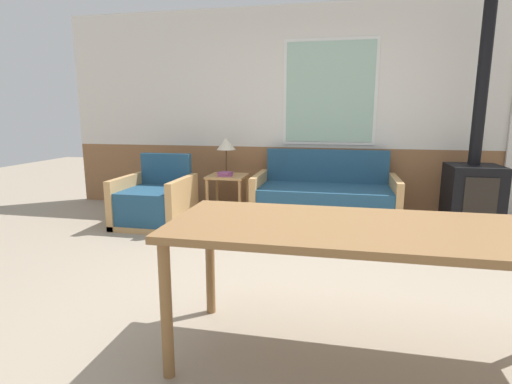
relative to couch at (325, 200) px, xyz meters
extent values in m
plane|color=gray|center=(-0.10, -2.08, -0.26)|extent=(16.00, 16.00, 0.00)
cube|color=#8E603D|center=(-0.10, 0.55, 0.17)|extent=(7.20, 0.06, 0.87)
cube|color=silver|center=(-0.10, 0.55, 1.52)|extent=(7.20, 0.06, 1.83)
cube|color=white|center=(0.00, 0.51, 1.33)|extent=(1.21, 0.01, 1.35)
cube|color=#99BCA8|center=(0.00, 0.51, 1.33)|extent=(1.13, 0.02, 1.27)
cube|color=tan|center=(0.00, -0.02, -0.23)|extent=(1.73, 0.87, 0.06)
cube|color=navy|center=(0.00, -0.04, -0.01)|extent=(1.57, 0.79, 0.38)
cube|color=navy|center=(0.00, 0.36, 0.39)|extent=(1.57, 0.10, 0.42)
cube|color=tan|center=(-0.82, -0.02, 0.03)|extent=(0.08, 0.87, 0.58)
cube|color=tan|center=(0.82, -0.02, 0.03)|extent=(0.08, 0.87, 0.58)
cube|color=tan|center=(-2.00, -0.58, -0.23)|extent=(0.81, 0.83, 0.06)
cube|color=navy|center=(-2.00, -0.60, -0.01)|extent=(0.65, 0.75, 0.38)
cube|color=navy|center=(-2.00, -0.21, 0.37)|extent=(0.65, 0.10, 0.39)
cube|color=tan|center=(-2.36, -0.58, 0.03)|extent=(0.08, 0.83, 0.58)
cube|color=tan|center=(-1.63, -0.58, 0.03)|extent=(0.08, 0.83, 0.58)
cube|color=tan|center=(-1.26, 0.04, 0.26)|extent=(0.49, 0.49, 0.03)
cylinder|color=tan|center=(-1.47, -0.17, -0.01)|extent=(0.04, 0.04, 0.51)
cylinder|color=tan|center=(-1.04, -0.17, -0.01)|extent=(0.04, 0.04, 0.51)
cylinder|color=tan|center=(-1.47, 0.26, -0.01)|extent=(0.04, 0.04, 0.51)
cylinder|color=tan|center=(-1.04, 0.26, -0.01)|extent=(0.04, 0.04, 0.51)
cylinder|color=#4C3823|center=(-1.30, 0.13, 0.28)|extent=(0.13, 0.13, 0.02)
cylinder|color=#4C3823|center=(-1.30, 0.13, 0.44)|extent=(0.02, 0.02, 0.30)
cone|color=beige|center=(-1.30, 0.13, 0.67)|extent=(0.25, 0.25, 0.15)
cube|color=#994C84|center=(-1.26, -0.05, 0.29)|extent=(0.18, 0.15, 0.03)
cube|color=#994C84|center=(-1.26, -0.04, 0.31)|extent=(0.18, 0.18, 0.02)
cube|color=olive|center=(0.36, -2.87, 0.48)|extent=(2.13, 0.81, 0.04)
cylinder|color=olive|center=(-0.65, -3.21, 0.10)|extent=(0.06, 0.06, 0.72)
cylinder|color=olive|center=(-0.65, -2.52, 0.10)|extent=(0.06, 0.06, 0.72)
cylinder|color=black|center=(1.44, -0.26, -0.21)|extent=(0.04, 0.04, 0.10)
cylinder|color=black|center=(1.89, -0.26, -0.21)|extent=(0.04, 0.04, 0.10)
cylinder|color=black|center=(1.44, 0.19, -0.21)|extent=(0.04, 0.04, 0.10)
cylinder|color=black|center=(1.89, 0.19, -0.21)|extent=(0.04, 0.04, 0.10)
cube|color=black|center=(1.66, -0.03, 0.16)|extent=(0.56, 0.56, 0.65)
cube|color=black|center=(1.66, -0.32, 0.16)|extent=(0.34, 0.01, 0.46)
cylinder|color=black|center=(1.66, 0.02, 1.37)|extent=(0.13, 0.13, 1.76)
camera|label=1|loc=(0.17, -4.91, 1.06)|focal=28.00mm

